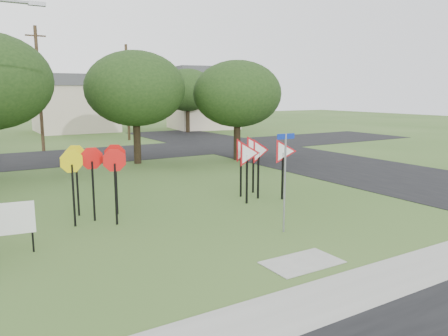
# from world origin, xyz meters

# --- Properties ---
(ground) EXTENTS (140.00, 140.00, 0.00)m
(ground) POSITION_xyz_m (0.00, 0.00, 0.00)
(ground) COLOR #335520
(sidewalk) EXTENTS (30.00, 1.60, 0.02)m
(sidewalk) POSITION_xyz_m (0.00, -4.20, 0.01)
(sidewalk) COLOR gray
(sidewalk) RESTS_ON ground
(planting_strip) EXTENTS (30.00, 0.80, 0.02)m
(planting_strip) POSITION_xyz_m (0.00, -5.40, 0.01)
(planting_strip) COLOR #335520
(planting_strip) RESTS_ON ground
(street_right) EXTENTS (8.00, 50.00, 0.02)m
(street_right) POSITION_xyz_m (12.00, 10.00, 0.01)
(street_right) COLOR black
(street_right) RESTS_ON ground
(street_far) EXTENTS (60.00, 8.00, 0.02)m
(street_far) POSITION_xyz_m (0.00, 20.00, 0.01)
(street_far) COLOR black
(street_far) RESTS_ON ground
(curb_pad) EXTENTS (2.00, 1.20, 0.02)m
(curb_pad) POSITION_xyz_m (0.00, -2.40, 0.01)
(curb_pad) COLOR gray
(curb_pad) RESTS_ON ground
(street_name_sign) EXTENTS (0.64, 0.06, 3.11)m
(street_name_sign) POSITION_xyz_m (1.20, -0.16, 1.78)
(street_name_sign) COLOR gray
(street_name_sign) RESTS_ON ground
(stop_sign_cluster) EXTENTS (2.39, 2.07, 2.55)m
(stop_sign_cluster) POSITION_xyz_m (-3.48, 4.21, 1.89)
(stop_sign_cluster) COLOR black
(stop_sign_cluster) RESTS_ON ground
(yield_sign_cluster) EXTENTS (2.70, 2.12, 2.55)m
(yield_sign_cluster) POSITION_xyz_m (3.06, 3.94, 1.87)
(yield_sign_cluster) COLOR black
(yield_sign_cluster) RESTS_ON ground
(info_board) EXTENTS (1.16, 0.21, 1.46)m
(info_board) POSITION_xyz_m (-6.29, 2.07, 0.97)
(info_board) COLOR black
(info_board) RESTS_ON ground
(far_pole_a) EXTENTS (1.40, 0.24, 9.00)m
(far_pole_a) POSITION_xyz_m (-2.00, 24.00, 4.60)
(far_pole_a) COLOR #463420
(far_pole_a) RESTS_ON ground
(far_pole_b) EXTENTS (1.40, 0.24, 8.50)m
(far_pole_b) POSITION_xyz_m (6.00, 28.00, 4.35)
(far_pole_b) COLOR #463420
(far_pole_b) RESTS_ON ground
(house_mid) EXTENTS (8.40, 8.40, 6.20)m
(house_mid) POSITION_xyz_m (4.00, 40.00, 3.15)
(house_mid) COLOR beige
(house_mid) RESTS_ON ground
(house_right) EXTENTS (8.30, 8.30, 7.20)m
(house_right) POSITION_xyz_m (18.00, 36.00, 3.65)
(house_right) COLOR beige
(house_right) RESTS_ON ground
(tree_near_mid) EXTENTS (6.00, 6.00, 6.80)m
(tree_near_mid) POSITION_xyz_m (2.00, 15.00, 4.54)
(tree_near_mid) COLOR black
(tree_near_mid) RESTS_ON ground
(tree_near_right) EXTENTS (5.60, 5.60, 6.33)m
(tree_near_right) POSITION_xyz_m (8.00, 13.00, 4.22)
(tree_near_right) COLOR black
(tree_near_right) RESTS_ON ground
(tree_far_right) EXTENTS (6.00, 6.00, 6.80)m
(tree_far_right) POSITION_xyz_m (14.00, 32.00, 4.54)
(tree_far_right) COLOR black
(tree_far_right) RESTS_ON ground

